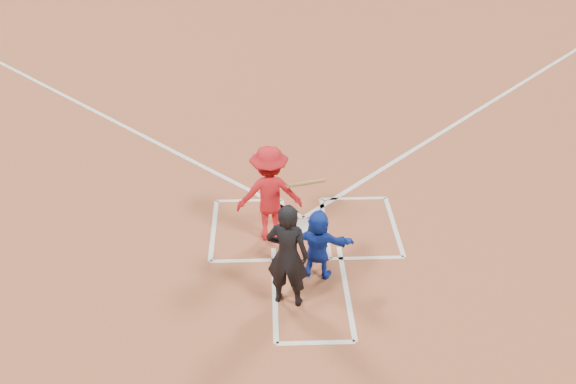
{
  "coord_description": "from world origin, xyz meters",
  "views": [
    {
      "loc": [
        -0.62,
        -9.24,
        6.47
      ],
      "look_at": [
        -0.3,
        -0.4,
        1.0
      ],
      "focal_mm": 40.0,
      "sensor_mm": 36.0,
      "label": 1
    }
  ],
  "objects_px": {
    "catcher": "(318,244)",
    "umpire": "(288,255)",
    "batter_at_plate": "(270,194)",
    "home_plate": "(304,227)"
  },
  "relations": [
    {
      "from": "catcher",
      "to": "umpire",
      "type": "distance_m",
      "value": 0.82
    },
    {
      "from": "catcher",
      "to": "batter_at_plate",
      "type": "distance_m",
      "value": 1.33
    },
    {
      "from": "catcher",
      "to": "umpire",
      "type": "bearing_deg",
      "value": 64.46
    },
    {
      "from": "batter_at_plate",
      "to": "home_plate",
      "type": "bearing_deg",
      "value": 21.0
    },
    {
      "from": "catcher",
      "to": "batter_at_plate",
      "type": "height_order",
      "value": "batter_at_plate"
    },
    {
      "from": "home_plate",
      "to": "batter_at_plate",
      "type": "height_order",
      "value": "batter_at_plate"
    },
    {
      "from": "home_plate",
      "to": "umpire",
      "type": "distance_m",
      "value": 2.13
    },
    {
      "from": "home_plate",
      "to": "catcher",
      "type": "xyz_separation_m",
      "value": [
        0.13,
        -1.31,
        0.58
      ]
    },
    {
      "from": "home_plate",
      "to": "catcher",
      "type": "height_order",
      "value": "catcher"
    },
    {
      "from": "umpire",
      "to": "batter_at_plate",
      "type": "relative_size",
      "value": 1.0
    }
  ]
}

